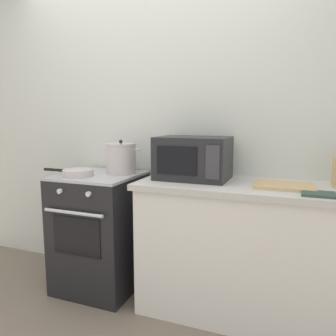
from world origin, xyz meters
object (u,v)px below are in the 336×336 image
object	(u,v)px
stove	(100,231)
microwave	(193,158)
frying_pan	(77,173)
oven_mitt	(318,194)
stock_pot	(121,158)
cutting_board	(284,186)

from	to	relation	value
stove	microwave	size ratio (longest dim) A/B	1.84
frying_pan	stove	bearing A→B (deg)	51.22
microwave	oven_mitt	xyz separation A→B (m)	(0.81, -0.24, -0.14)
stove	stock_pot	bearing A→B (deg)	34.38
stove	stock_pot	size ratio (longest dim) A/B	2.87
stove	frying_pan	xyz separation A→B (m)	(-0.10, -0.13, 0.48)
cutting_board	oven_mitt	bearing A→B (deg)	-40.69
microwave	oven_mitt	size ratio (longest dim) A/B	2.78
stove	oven_mitt	world-z (taller)	oven_mitt
stove	frying_pan	size ratio (longest dim) A/B	2.16
stove	stock_pot	xyz separation A→B (m)	(0.15, 0.10, 0.58)
microwave	cutting_board	world-z (taller)	microwave
microwave	cutting_board	distance (m)	0.64
stock_pot	oven_mitt	xyz separation A→B (m)	(1.40, -0.26, -0.11)
frying_pan	cutting_board	size ratio (longest dim) A/B	1.18
frying_pan	oven_mitt	bearing A→B (deg)	-1.05
cutting_board	microwave	bearing A→B (deg)	172.83
stove	oven_mitt	distance (m)	1.62
stock_pot	stove	bearing A→B (deg)	-145.62
frying_pan	microwave	distance (m)	0.88
stock_pot	oven_mitt	world-z (taller)	stock_pot
frying_pan	microwave	xyz separation A→B (m)	(0.84, 0.21, 0.12)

